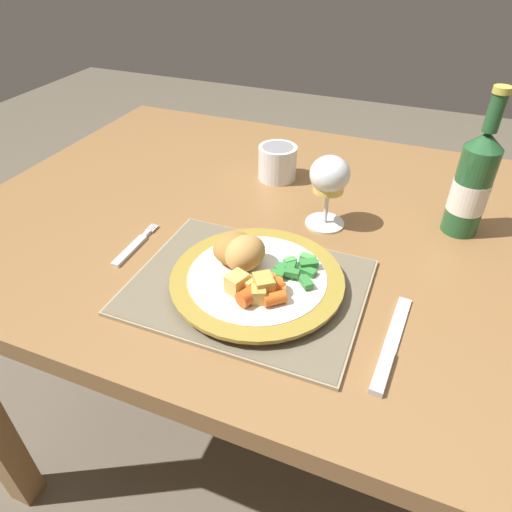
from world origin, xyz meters
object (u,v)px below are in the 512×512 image
table_knife (389,350)px  wine_glass (329,179)px  fork (133,247)px  bottle (472,184)px  drinking_cup (278,162)px  dining_table (289,261)px  dinner_plate (257,280)px

table_knife → wine_glass: bearing=120.6°
fork → bottle: bearing=27.6°
bottle → drinking_cup: bearing=169.5°
wine_glass → bottle: bottle is taller
dining_table → wine_glass: (0.06, 0.01, 0.19)m
wine_glass → table_knife: bearing=-59.4°
table_knife → bottle: bottle is taller
dinner_plate → drinking_cup: (-0.09, 0.35, 0.02)m
drinking_cup → dining_table: bearing=-61.0°
table_knife → bottle: bearing=78.2°
dining_table → bottle: bottle is taller
fork → drinking_cup: drinking_cup is taller
dining_table → drinking_cup: drinking_cup is taller
table_knife → wine_glass: (-0.16, 0.26, 0.09)m
fork → bottle: bottle is taller
dining_table → bottle: bearing=15.0°
dinner_plate → wine_glass: (0.05, 0.21, 0.07)m
dinner_plate → dining_table: bearing=93.8°
wine_glass → drinking_cup: 0.20m
dining_table → wine_glass: 0.20m
dining_table → dinner_plate: bearing=-86.2°
fork → bottle: (0.51, 0.26, 0.09)m
table_knife → drinking_cup: (-0.30, 0.40, 0.03)m
dinner_plate → bottle: (0.27, 0.28, 0.08)m
fork → drinking_cup: (0.14, 0.33, 0.03)m
dinner_plate → wine_glass: 0.23m
table_knife → drinking_cup: drinking_cup is taller
table_knife → bottle: 0.35m
fork → table_knife: bearing=-9.0°
dinner_plate → drinking_cup: drinking_cup is taller
dinner_plate → bottle: bottle is taller
dinner_plate → fork: (-0.23, 0.02, -0.01)m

